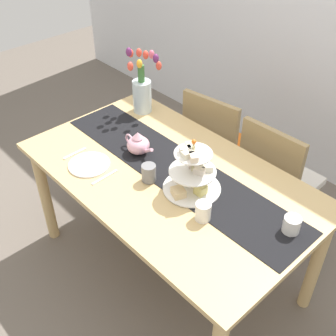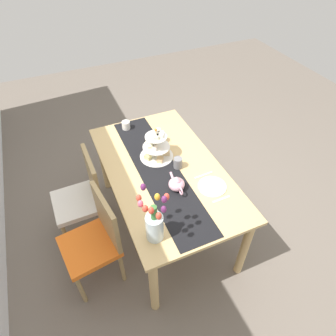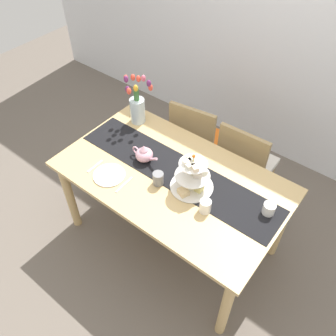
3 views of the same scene
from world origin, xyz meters
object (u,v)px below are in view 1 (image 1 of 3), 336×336
Objects in this scene: dining_table at (169,189)px; mug_white_text at (203,211)px; chair_left at (217,144)px; mug_grey at (149,173)px; dinner_plate_left at (89,165)px; fork_left at (75,153)px; knife_left at (105,177)px; chair_right at (276,177)px; teapot at (138,144)px; tulip_vase at (142,89)px; tiered_cake_stand at (192,174)px; cream_jug at (292,225)px.

mug_white_text is (0.36, -0.11, 0.16)m from dining_table.
chair_left is 0.91m from mug_grey.
fork_left is at bearing 180.00° from dinner_plate_left.
knife_left is at bearing -138.49° from mug_grey.
fork_left is at bearing -103.78° from chair_left.
fork_left is 1.58× the size of mug_grey.
chair_left is 1.00× the size of chair_right.
chair_left reaches higher than dinner_plate_left.
chair_left is at bearing 179.92° from chair_right.
dinner_plate_left is at bearing 180.00° from knife_left.
chair_left reaches higher than mug_white_text.
teapot is 0.28m from knife_left.
teapot is at bearing 71.10° from dinner_plate_left.
mug_grey is (-0.27, -0.82, 0.33)m from chair_right.
dinner_plate_left is at bearing -67.20° from tulip_vase.
tulip_vase is 0.73m from knife_left.
chair_left is 9.58× the size of mug_grey.
knife_left is 1.79× the size of mug_grey.
dining_table is at bearing 37.91° from dinner_plate_left.
tiered_cake_stand is at bearing -22.70° from tulip_vase.
dinner_plate_left is at bearing -159.17° from cream_jug.
chair_right is 2.08× the size of tulip_vase.
fork_left is (-0.67, -0.27, -0.10)m from tiered_cake_stand.
teapot is 0.63m from mug_white_text.
knife_left is at bearing 0.00° from fork_left.
tulip_vase is 1.31m from cream_jug.
cream_jug is (0.95, 0.12, -0.02)m from teapot.
chair_left reaches higher than mug_grey.
teapot reaches higher than cream_jug.
chair_left is 2.99× the size of tiered_cake_stand.
fork_left is (0.11, -0.60, -0.16)m from tulip_vase.
mug_grey is (-0.03, -0.12, 0.16)m from dining_table.
mug_grey is (-0.20, -0.12, -0.05)m from tiered_cake_stand.
dining_table is 3.74× the size of tulip_vase.
dinner_plate_left is 2.42× the size of mug_grey.
dinner_plate_left is (-1.04, -0.40, -0.04)m from cream_jug.
chair_left is 0.90m from tiered_cake_stand.
chair_right is 1.18m from dinner_plate_left.
teapot reaches higher than knife_left.
dining_table is 0.36m from knife_left.
cream_jug is at bearing -52.35° from chair_right.
teapot is 0.48m from tulip_vase.
dining_table is 0.41m from mug_white_text.
fork_left is (-0.74, -0.98, 0.28)m from chair_right.
cream_jug is at bearing 10.00° from dining_table.
tulip_vase is at bearing 171.16° from cream_jug.
tiered_cake_stand is 0.53m from cream_jug.
fork_left is (-0.50, -0.27, 0.11)m from dining_table.
teapot is at bearing 152.85° from mug_grey.
chair_right reaches higher than dinner_plate_left.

